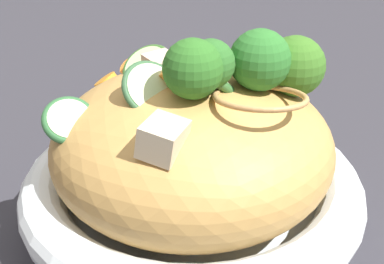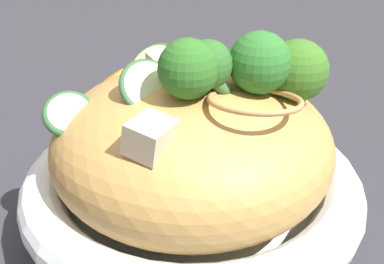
% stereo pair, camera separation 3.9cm
% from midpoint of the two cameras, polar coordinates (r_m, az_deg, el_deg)
% --- Properties ---
extents(ground_plane, '(3.00, 3.00, 0.00)m').
position_cam_midpoint_polar(ground_plane, '(0.44, -2.59, -10.17)').
color(ground_plane, '#2D2C33').
extents(serving_bowl, '(0.28, 0.28, 0.06)m').
position_cam_midpoint_polar(serving_bowl, '(0.42, -2.67, -7.07)').
color(serving_bowl, white).
rests_on(serving_bowl, ground_plane).
extents(noodle_heap, '(0.22, 0.22, 0.12)m').
position_cam_midpoint_polar(noodle_heap, '(0.40, -2.78, -1.49)').
color(noodle_heap, tan).
rests_on(noodle_heap, serving_bowl).
extents(broccoli_florets, '(0.12, 0.11, 0.06)m').
position_cam_midpoint_polar(broccoli_florets, '(0.36, 3.57, 7.53)').
color(broccoli_florets, '#98C07A').
rests_on(broccoli_florets, serving_bowl).
extents(carrot_coins, '(0.08, 0.13, 0.04)m').
position_cam_midpoint_polar(carrot_coins, '(0.41, -5.23, 6.87)').
color(carrot_coins, orange).
rests_on(carrot_coins, serving_bowl).
extents(zucchini_slices, '(0.13, 0.14, 0.05)m').
position_cam_midpoint_polar(zucchini_slices, '(0.38, -8.12, 5.01)').
color(zucchini_slices, '#BFE298').
rests_on(zucchini_slices, serving_bowl).
extents(chicken_chunks, '(0.12, 0.07, 0.03)m').
position_cam_midpoint_polar(chicken_chunks, '(0.34, -6.61, 2.97)').
color(chicken_chunks, beige).
rests_on(chicken_chunks, serving_bowl).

